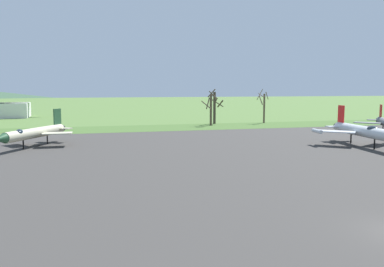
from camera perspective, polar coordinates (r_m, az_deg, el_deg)
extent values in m
cube|color=#383533|center=(38.32, 9.34, -4.52)|extent=(88.26, 62.29, 0.05)
cube|color=#3F5E29|center=(73.43, -2.63, 0.86)|extent=(148.26, 12.00, 0.06)
cylinder|color=#B7B293|center=(52.77, -21.65, 0.09)|extent=(6.36, 10.19, 1.26)
cylinder|color=black|center=(57.50, -18.35, 0.72)|extent=(1.11, 1.03, 0.88)
ellipsoid|color=#19232D|center=(50.32, -23.65, 0.11)|extent=(0.88, 1.66, 0.83)
cube|color=#B7B293|center=(55.02, -23.06, 0.18)|extent=(3.74, 4.13, 0.12)
cube|color=#B7B293|center=(52.29, -18.84, 0.04)|extent=(3.58, 2.19, 0.12)
cube|color=#234C2D|center=(56.66, -18.86, 2.33)|extent=(0.92, 1.51, 2.12)
cube|color=#B7B293|center=(57.37, -19.73, 0.75)|extent=(2.03, 1.84, 0.12)
cube|color=#B7B293|center=(56.20, -17.87, 0.71)|extent=(2.03, 1.84, 0.12)
cylinder|color=black|center=(50.99, -23.15, -1.57)|extent=(0.17, 0.17, 1.18)
cylinder|color=black|center=(54.87, -20.14, -0.90)|extent=(0.17, 0.17, 1.18)
cylinder|color=silver|center=(53.98, 23.39, 0.30)|extent=(2.69, 11.86, 1.36)
cylinder|color=black|center=(59.28, 20.26, 0.95)|extent=(1.03, 0.85, 0.95)
ellipsoid|color=#19232D|center=(52.15, 24.64, 0.45)|extent=(1.05, 1.98, 0.99)
cube|color=silver|center=(53.41, 20.13, 0.27)|extent=(4.74, 4.53, 0.13)
cube|color=silver|center=(56.43, 25.36, 0.35)|extent=(4.94, 3.96, 0.13)
cylinder|color=silver|center=(53.07, 17.60, 0.33)|extent=(0.75, 2.22, 0.51)
cube|color=red|center=(58.45, 20.71, 2.68)|extent=(0.33, 1.49, 2.34)
cube|color=silver|center=(57.93, 19.69, 0.95)|extent=(1.90, 1.46, 0.13)
cube|color=silver|center=(59.05, 21.67, 0.97)|extent=(1.90, 1.46, 0.13)
cylinder|color=black|center=(51.96, 24.82, -1.45)|extent=(0.18, 0.18, 1.27)
cylinder|color=black|center=(56.33, 21.95, -0.74)|extent=(0.18, 0.18, 1.27)
cylinder|color=black|center=(75.67, 25.42, 1.75)|extent=(1.12, 1.05, 0.89)
cube|color=#565B60|center=(70.23, 24.00, 1.42)|extent=(4.01, 4.26, 0.12)
cube|color=red|center=(74.86, 25.58, 2.99)|extent=(0.80, 1.22, 2.10)
cube|color=#565B60|center=(74.63, 24.65, 1.81)|extent=(2.18, 1.95, 0.12)
cylinder|color=black|center=(72.51, 25.83, 0.58)|extent=(0.17, 0.17, 1.18)
cylinder|color=brown|center=(77.12, 2.74, 3.43)|extent=(0.44, 0.44, 6.22)
cylinder|color=brown|center=(76.16, 2.07, 4.14)|extent=(1.42, 2.43, 1.59)
cylinder|color=brown|center=(76.53, 3.19, 5.33)|extent=(1.46, 1.01, 1.15)
cylinder|color=brown|center=(77.34, 2.31, 4.37)|extent=(1.17, 1.22, 2.25)
cylinder|color=brown|center=(77.72, 2.85, 5.84)|extent=(1.49, 0.91, 1.67)
cylinder|color=#42382D|center=(80.81, 3.26, 3.68)|extent=(0.53, 0.53, 6.55)
cylinder|color=#42382D|center=(81.10, 3.43, 4.64)|extent=(0.80, 0.92, 1.54)
cylinder|color=#42382D|center=(79.67, 3.74, 4.37)|extent=(2.63, 0.78, 1.57)
cylinder|color=#42382D|center=(81.26, 4.09, 4.30)|extent=(0.47, 2.68, 1.61)
cylinder|color=#42382D|center=(79.97, 3.03, 5.62)|extent=(1.44, 1.35, 1.50)
cylinder|color=brown|center=(84.04, 10.37, 3.56)|extent=(0.40, 0.40, 6.15)
cylinder|color=brown|center=(83.62, 9.91, 4.75)|extent=(0.25, 1.73, 1.92)
cylinder|color=brown|center=(83.70, 10.76, 5.39)|extent=(1.08, 0.92, 1.66)
cylinder|color=brown|center=(83.39, 9.97, 5.44)|extent=(0.63, 1.72, 0.94)
cylinder|color=brown|center=(84.50, 9.76, 5.59)|extent=(1.97, 1.42, 2.29)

